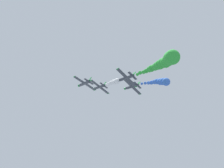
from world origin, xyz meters
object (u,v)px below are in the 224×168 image
Objects in this scene: airplane_right_inner at (132,87)px; airplane_left_outer at (126,78)px; airplane_left_inner at (84,83)px; airplane_lead at (99,87)px.

airplane_left_outer is at bearing -128.68° from airplane_right_inner.
airplane_right_inner is at bearing 1.50° from airplane_left_inner.
airplane_left_inner is at bearing -178.50° from airplane_right_inner.
airplane_lead is 1.00× the size of airplane_right_inner.
airplane_lead is 13.75m from airplane_right_inner.
airplane_right_inner reaches higher than airplane_left_inner.
airplane_left_outer is at bearing -46.24° from airplane_left_inner.
airplane_lead is 1.00× the size of airplane_left_inner.
airplane_left_outer is (11.07, -11.56, 1.05)m from airplane_left_inner.
airplane_lead is 21.25m from airplane_left_outer.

